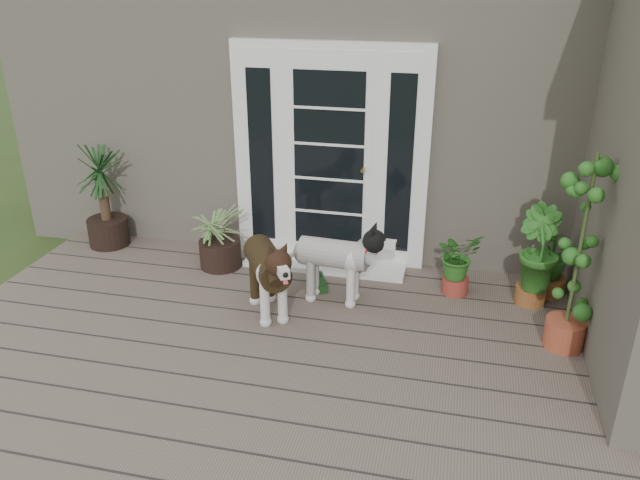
# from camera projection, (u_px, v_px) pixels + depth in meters

# --- Properties ---
(deck) EXTENTS (6.20, 4.60, 0.12)m
(deck) POSITION_uv_depth(u_px,v_px,m) (291.00, 398.00, 4.47)
(deck) COLOR #6B5B4C
(deck) RESTS_ON ground
(house_main) EXTENTS (7.40, 4.00, 3.10)m
(house_main) POSITION_uv_depth(u_px,v_px,m) (381.00, 84.00, 7.64)
(house_main) COLOR #665E54
(house_main) RESTS_ON ground
(door_unit) EXTENTS (1.90, 0.14, 2.15)m
(door_unit) POSITION_uv_depth(u_px,v_px,m) (330.00, 157.00, 6.00)
(door_unit) COLOR white
(door_unit) RESTS_ON deck
(door_step) EXTENTS (1.60, 0.40, 0.05)m
(door_step) POSITION_uv_depth(u_px,v_px,m) (325.00, 264.00, 6.25)
(door_step) COLOR white
(door_step) RESTS_ON deck
(brindle_dog) EXTENTS (0.76, 0.91, 0.71)m
(brindle_dog) POSITION_uv_depth(u_px,v_px,m) (267.00, 277.00, 5.29)
(brindle_dog) COLOR #332612
(brindle_dog) RESTS_ON deck
(white_dog) EXTENTS (0.83, 0.40, 0.67)m
(white_dog) POSITION_uv_depth(u_px,v_px,m) (333.00, 266.00, 5.50)
(white_dog) COLOR silver
(white_dog) RESTS_ON deck
(spider_plant) EXTENTS (0.80, 0.80, 0.73)m
(spider_plant) POSITION_uv_depth(u_px,v_px,m) (219.00, 232.00, 6.12)
(spider_plant) COLOR #88A062
(spider_plant) RESTS_ON deck
(yucca) EXTENTS (0.93, 0.93, 1.16)m
(yucca) POSITION_uv_depth(u_px,v_px,m) (103.00, 193.00, 6.52)
(yucca) COLOR black
(yucca) RESTS_ON deck
(herb_a) EXTENTS (0.56, 0.56, 0.51)m
(herb_a) POSITION_uv_depth(u_px,v_px,m) (457.00, 268.00, 5.66)
(herb_a) COLOR #185317
(herb_a) RESTS_ON deck
(herb_b) EXTENTS (0.62, 0.62, 0.68)m
(herb_b) POSITION_uv_depth(u_px,v_px,m) (534.00, 268.00, 5.46)
(herb_b) COLOR #1A5C1A
(herb_b) RESTS_ON deck
(herb_c) EXTENTS (0.43, 0.43, 0.48)m
(herb_c) POSITION_uv_depth(u_px,v_px,m) (550.00, 269.00, 5.66)
(herb_c) COLOR #175118
(herb_c) RESTS_ON deck
(sapling) EXTENTS (0.55, 0.55, 1.65)m
(sapling) POSITION_uv_depth(u_px,v_px,m) (580.00, 252.00, 4.63)
(sapling) COLOR #184C15
(sapling) RESTS_ON deck
(clog_left) EXTENTS (0.28, 0.37, 0.10)m
(clog_left) POSITION_uv_depth(u_px,v_px,m) (319.00, 282.00, 5.84)
(clog_left) COLOR #163916
(clog_left) RESTS_ON deck
(clog_right) EXTENTS (0.20, 0.30, 0.08)m
(clog_right) POSITION_uv_depth(u_px,v_px,m) (360.00, 269.00, 6.11)
(clog_right) COLOR #163719
(clog_right) RESTS_ON deck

